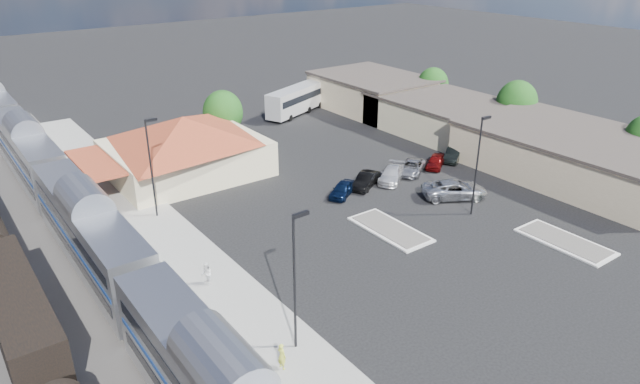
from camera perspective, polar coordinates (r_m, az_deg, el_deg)
ground at (r=45.07m, az=4.97°, el=-6.17°), size 280.00×280.00×0.00m
railbed at (r=43.63m, az=-24.42°, el=-9.49°), size 16.00×100.00×0.12m
platform at (r=43.93m, az=-12.38°, el=-7.41°), size 5.50×92.00×0.18m
passenger_train at (r=44.62m, az=-21.97°, el=-4.10°), size 3.00×104.00×5.55m
freight_cars at (r=39.26m, az=-27.88°, el=-10.88°), size 2.80×46.00×4.00m
station_depot at (r=60.45m, az=-13.40°, el=4.53°), size 18.35×12.24×6.20m
buildings_east at (r=72.20m, az=14.59°, el=6.83°), size 14.40×51.40×4.80m
traffic_island_south at (r=48.69m, az=7.01°, el=-3.70°), size 3.30×7.50×0.21m
traffic_island_north at (r=50.51m, az=23.29°, el=-4.56°), size 3.30×7.50×0.21m
lamp_plat_s at (r=32.51m, az=-2.45°, el=-8.00°), size 1.08×0.25×9.00m
lamp_plat_n at (r=50.56m, az=-16.53°, el=3.02°), size 1.08×0.25×9.00m
lamp_lot at (r=50.95m, az=15.56°, el=3.29°), size 1.08×0.25×9.00m
tree_east_b at (r=75.03m, az=19.07°, el=8.47°), size 4.94×4.94×6.96m
tree_east_c at (r=83.62m, az=11.21°, el=10.48°), size 4.41×4.41×6.21m
tree_depot at (r=68.38m, az=-9.69°, el=7.86°), size 4.71×4.71×6.63m
suv at (r=55.50m, az=13.33°, el=0.25°), size 6.75×5.57×1.71m
coach_bus at (r=80.92m, az=-2.30°, el=9.32°), size 11.91×6.96×3.80m
person_a at (r=33.51m, az=-3.84°, el=-16.04°), size 0.49×0.66×1.68m
person_b at (r=41.20m, az=-11.30°, el=-8.02°), size 0.74×0.91×1.73m
parked_car_a at (r=54.53m, az=2.25°, el=0.27°), size 4.26×3.45×1.36m
parked_car_b at (r=56.61m, az=4.61°, el=1.17°), size 4.57×3.46×1.44m
parked_car_c at (r=58.41m, az=7.19°, el=1.79°), size 5.21×4.41×1.43m
parked_car_d at (r=60.73m, az=9.21°, el=2.49°), size 5.22×4.38×1.33m
parked_car_e at (r=62.74m, az=11.49°, el=3.03°), size 4.20×3.46×1.35m
parked_car_f at (r=65.19m, az=13.23°, el=3.71°), size 4.57×3.54×1.45m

